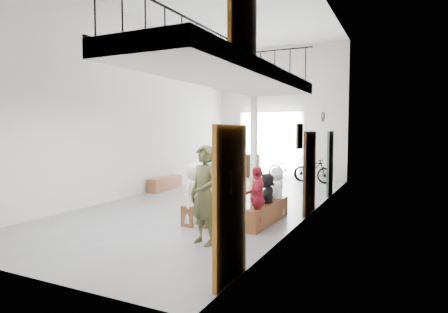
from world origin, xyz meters
The scene contains 24 objects.
floor centered at (0.00, 0.00, 0.00)m, with size 12.00×12.00×0.00m, color slate.
room_walls centered at (0.00, 0.00, 3.55)m, with size 12.00×12.00×12.00m.
gateway_portal centered at (-0.40, 5.94, 1.40)m, with size 2.80×0.08×2.80m, color white.
right_wall_decor centered at (2.70, -1.87, 1.74)m, with size 0.07×8.28×5.07m.
balcony centered at (1.98, -3.13, 2.96)m, with size 1.52×5.62×4.00m.
tasting_table centered at (1.50, -1.76, 0.71)m, with size 0.93×2.18×0.79m.
bench_inner centered at (0.81, -1.83, 0.22)m, with size 0.31×1.91×0.44m, color brown.
bench_wall centered at (2.13, -1.70, 0.23)m, with size 0.25×1.96×0.45m, color brown.
tableware centered at (1.54, -1.97, 0.93)m, with size 0.45×1.11×0.35m.
side_bench centered at (-2.50, 1.10, 0.23)m, with size 0.35×1.61×0.45m, color brown.
oak_barrel centered at (-2.16, 5.40, 0.45)m, with size 0.61×0.61×0.89m.
serving_counter centered at (-1.75, 5.65, 0.49)m, with size 1.87×0.52×0.99m, color #371E0F.
counter_bottles centered at (-1.75, 5.65, 1.13)m, with size 1.62×0.26×0.28m.
guest_left_a centered at (0.80, -2.58, 0.68)m, with size 0.66×0.43×1.35m, color silver.
guest_left_b centered at (0.81, -1.95, 0.66)m, with size 0.48×0.32×1.33m, color #235E77.
guest_left_c centered at (0.76, -1.39, 0.59)m, with size 0.58×0.45×1.19m, color silver.
guest_left_d centered at (0.70, -0.81, 0.58)m, with size 0.75×0.43×1.16m, color #235E77.
guest_right_a centered at (2.13, -2.37, 0.65)m, with size 0.77×0.32×1.31m, color maroon.
guest_right_b centered at (2.10, -1.70, 0.55)m, with size 1.02×0.33×1.10m, color black.
guest_right_c centered at (2.11, -1.03, 0.59)m, with size 0.57×0.37×1.17m, color silver.
host_standing centered at (1.59, -3.61, 0.88)m, with size 0.64×0.42×1.76m, color #474929.
potted_plant centered at (2.45, 0.76, 0.20)m, with size 0.35×0.31×0.39m, color #144814.
bicycle_near centered at (0.52, 5.51, 0.47)m, with size 0.63×1.79×0.94m, color black.
bicycle_far centered at (1.60, 5.06, 0.48)m, with size 0.45×1.59×0.96m, color black.
Camera 1 is at (4.75, -9.36, 2.02)m, focal length 30.00 mm.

